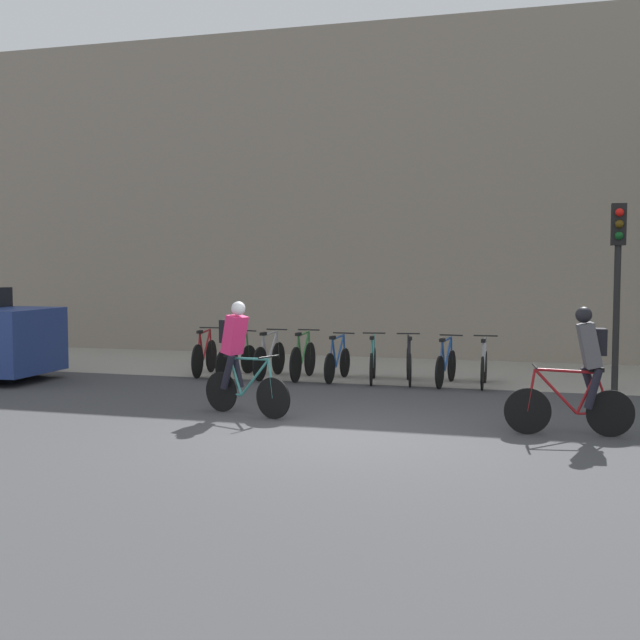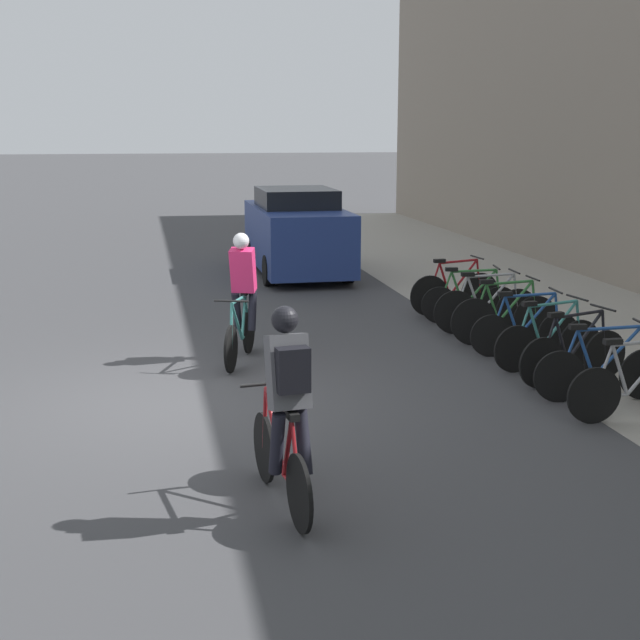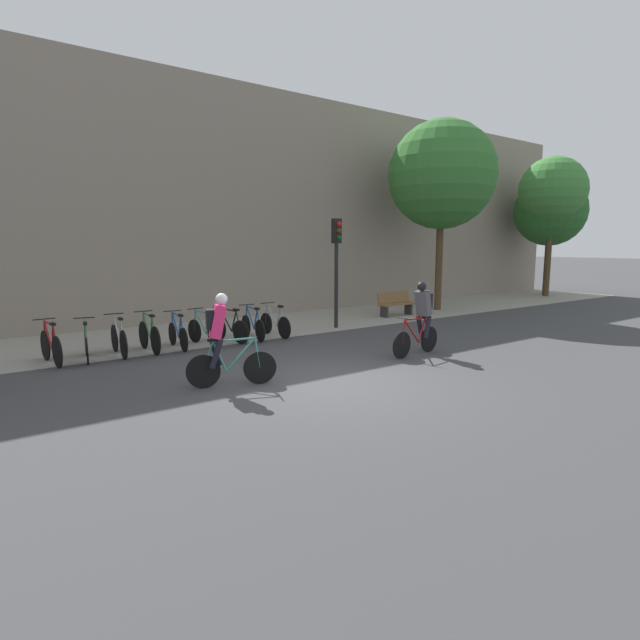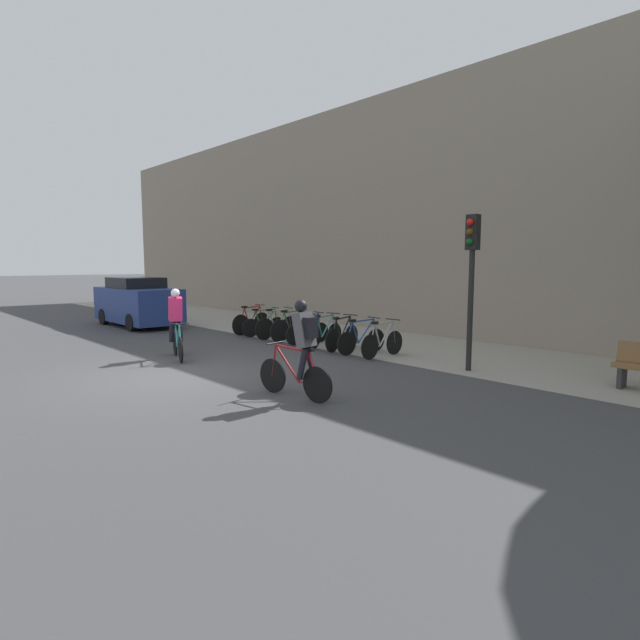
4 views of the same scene
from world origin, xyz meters
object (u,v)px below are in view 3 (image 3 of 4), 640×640
cyclist_grey (421,315)px  parked_bike_8 (275,323)px  parked_bike_4 (178,334)px  bench (396,303)px  cyclist_pink (221,337)px  parked_bike_0 (51,346)px  parked_bike_2 (119,339)px  parked_bike_1 (86,344)px  parked_bike_3 (149,336)px  parked_bike_6 (229,328)px  traffic_light_pole (337,253)px  parked_bike_7 (253,326)px  parked_bike_5 (204,331)px

cyclist_grey → parked_bike_8: (-1.62, 4.11, -0.56)m
parked_bike_4 → bench: parked_bike_4 is taller
cyclist_pink → parked_bike_4: 3.98m
parked_bike_0 → parked_bike_2: 1.44m
cyclist_pink → bench: 10.50m
parked_bike_1 → parked_bike_4: 2.16m
cyclist_grey → parked_bike_3: size_ratio=1.05×
parked_bike_6 → parked_bike_1: bearing=-180.0°
cyclist_pink → traffic_light_pole: 7.24m
parked_bike_4 → traffic_light_pole: bearing=1.6°
parked_bike_0 → traffic_light_pole: (8.13, 0.14, 1.98)m
parked_bike_3 → cyclist_pink: bearing=-88.1°
traffic_light_pole → bench: size_ratio=2.19×
parked_bike_0 → parked_bike_4: parked_bike_0 is taller
parked_bike_0 → parked_bike_1: 0.72m
parked_bike_7 → parked_bike_5: bearing=180.0°
cyclist_grey → parked_bike_0: cyclist_grey is taller
parked_bike_2 → parked_bike_8: parked_bike_2 is taller
cyclist_pink → parked_bike_8: size_ratio=1.09×
cyclist_grey → parked_bike_1: cyclist_grey is taller
parked_bike_2 → parked_bike_7: (3.60, -0.00, -0.02)m
cyclist_grey → parked_bike_7: cyclist_grey is taller
parked_bike_4 → parked_bike_7: size_ratio=0.96×
parked_bike_2 → bench: 10.19m
cyclist_grey → parked_bike_3: bearing=141.8°
parked_bike_5 → traffic_light_pole: bearing=1.8°
parked_bike_1 → cyclist_pink: bearing=-68.0°
parked_bike_3 → parked_bike_2: bearing=-179.9°
parked_bike_1 → bench: 10.91m
cyclist_grey → parked_bike_7: size_ratio=1.07×
cyclist_pink → parked_bike_7: size_ratio=1.07×
parked_bike_7 → cyclist_grey: bearing=-60.3°
parked_bike_0 → bench: (11.58, 0.97, 0.06)m
parked_bike_0 → parked_bike_5: size_ratio=1.02×
parked_bike_1 → cyclist_grey: bearing=-31.7°
parked_bike_4 → parked_bike_0: bearing=180.0°
parked_bike_0 → parked_bike_8: size_ratio=1.01×
parked_bike_0 → parked_bike_3: 2.16m
parked_bike_5 → bench: 8.04m
bench → parked_bike_5: bearing=-173.0°
traffic_light_pole → parked_bike_5: bearing=-178.2°
parked_bike_0 → parked_bike_3: size_ratio=0.98×
cyclist_grey → parked_bike_5: size_ratio=1.09×
parked_bike_4 → cyclist_grey: bearing=-42.4°
parked_bike_1 → traffic_light_pole: size_ratio=0.46×
parked_bike_2 → parked_bike_8: 4.33m
parked_bike_5 → traffic_light_pole: size_ratio=0.47×
cyclist_pink → parked_bike_3: size_ratio=1.05×
cyclist_grey → parked_bike_0: size_ratio=1.07×
parked_bike_0 → parked_bike_6: (4.33, -0.00, -0.02)m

